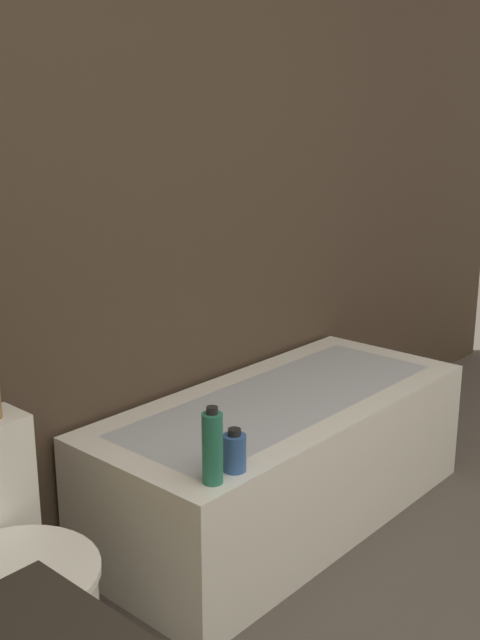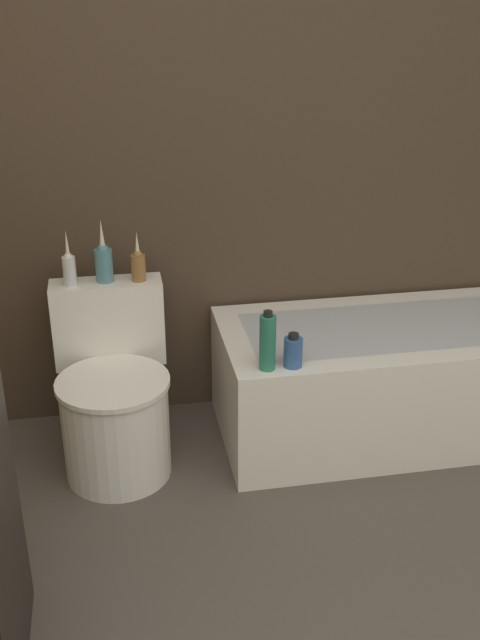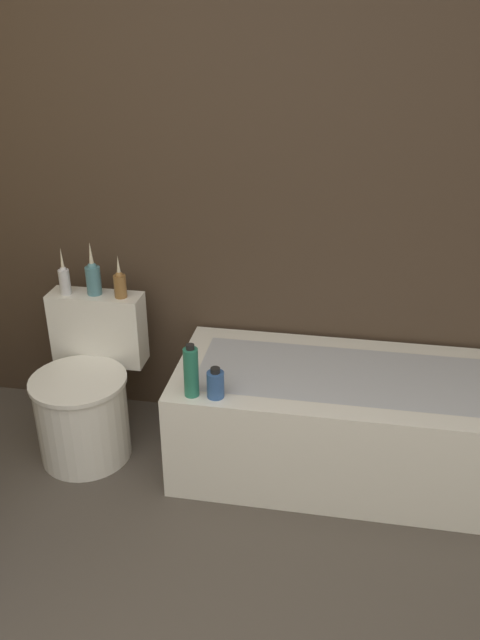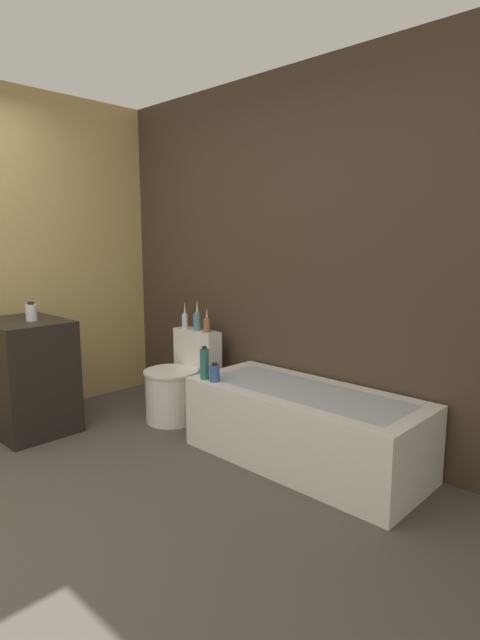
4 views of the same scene
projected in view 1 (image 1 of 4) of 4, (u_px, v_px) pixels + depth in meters
wall_back_tiled at (30, 179)px, 2.23m from camera, size 6.40×0.06×2.60m
bathtub at (283, 457)px, 2.81m from camera, size 1.55×0.66×0.48m
toilet at (2, 605)px, 1.90m from camera, size 0.44×0.56×0.70m
shampoo_bottle_tall at (212, 447)px, 2.08m from camera, size 0.06×0.06×0.23m
shampoo_bottle_short at (234, 452)px, 2.17m from camera, size 0.07×0.07×0.13m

